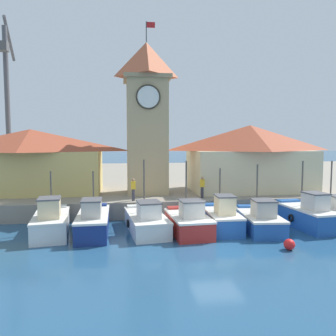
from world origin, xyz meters
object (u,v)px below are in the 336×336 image
object	(u,v)px
clock_tower	(147,114)
dock_worker_along_quay	(133,189)
fishing_boat_mid_left	(188,221)
warehouse_right	(250,157)
fishing_boat_left_inner	(146,220)
fishing_boat_far_left	(51,222)
fishing_boat_right_inner	(307,215)
fishing_boat_right_outer	(335,214)
fishing_boat_left_outer	(93,221)
port_crane_near	(8,120)
dock_worker_near_tower	(202,187)
fishing_boat_center	(222,218)
warehouse_left	(31,161)
fishing_boat_mid_right	(259,220)
mooring_buoy	(289,244)

from	to	relation	value
clock_tower	dock_worker_along_quay	xyz separation A→B (m)	(-1.25, -3.46, -5.63)
fishing_boat_mid_left	warehouse_right	xyz separation A→B (m)	(7.08, 8.21, 3.43)
fishing_boat_left_inner	clock_tower	bearing A→B (deg)	85.37
fishing_boat_far_left	warehouse_right	bearing A→B (deg)	25.86
fishing_boat_right_inner	fishing_boat_right_outer	distance (m)	2.22
fishing_boat_far_left	fishing_boat_left_inner	world-z (taller)	fishing_boat_left_inner
warehouse_right	fishing_boat_right_outer	bearing A→B (deg)	-68.25
fishing_boat_left_outer	fishing_boat_left_inner	xyz separation A→B (m)	(3.21, 0.15, -0.10)
port_crane_near	dock_worker_near_tower	xyz separation A→B (m)	(19.02, -16.38, -5.88)
fishing_boat_mid_left	dock_worker_near_tower	xyz separation A→B (m)	(2.03, 4.86, 1.37)
fishing_boat_mid_left	dock_worker_along_quay	bearing A→B (deg)	125.43
fishing_boat_mid_left	dock_worker_near_tower	size ratio (longest dim) A/B	2.71
fishing_boat_center	clock_tower	xyz separation A→B (m)	(-4.14, 7.42, 6.96)
fishing_boat_right_inner	clock_tower	world-z (taller)	clock_tower
fishing_boat_right_outer	port_crane_near	size ratio (longest dim) A/B	0.27
warehouse_left	dock_worker_near_tower	world-z (taller)	warehouse_left
fishing_boat_left_outer	fishing_boat_mid_right	bearing A→B (deg)	-3.81
warehouse_left	dock_worker_near_tower	bearing A→B (deg)	-17.30
fishing_boat_mid_left	warehouse_right	size ratio (longest dim) A/B	0.42
warehouse_left	mooring_buoy	xyz separation A→B (m)	(15.91, -12.68, -3.67)
fishing_boat_left_inner	fishing_boat_right_outer	world-z (taller)	fishing_boat_left_inner
clock_tower	mooring_buoy	size ratio (longest dim) A/B	24.01
clock_tower	mooring_buoy	xyz separation A→B (m)	(6.46, -11.55, -7.45)
fishing_boat_left_outer	warehouse_left	world-z (taller)	warehouse_left
fishing_boat_center	dock_worker_near_tower	world-z (taller)	fishing_boat_center
fishing_boat_right_inner	fishing_boat_right_outer	world-z (taller)	fishing_boat_right_inner
fishing_boat_left_inner	fishing_boat_right_outer	size ratio (longest dim) A/B	1.09
fishing_boat_far_left	dock_worker_near_tower	size ratio (longest dim) A/B	3.04
warehouse_left	dock_worker_along_quay	bearing A→B (deg)	-29.23
fishing_boat_center	fishing_boat_mid_right	distance (m)	2.32
fishing_boat_center	fishing_boat_mid_right	xyz separation A→B (m)	(2.27, -0.48, -0.08)
fishing_boat_right_outer	dock_worker_along_quay	bearing A→B (deg)	164.24
warehouse_left	warehouse_right	world-z (taller)	warehouse_right
fishing_boat_mid_right	port_crane_near	xyz separation A→B (m)	(-21.49, 21.24, 7.29)
fishing_boat_mid_left	fishing_boat_right_outer	world-z (taller)	fishing_boat_mid_left
fishing_boat_far_left	fishing_boat_right_outer	world-z (taller)	fishing_boat_right_outer
fishing_boat_mid_right	fishing_boat_center	bearing A→B (deg)	168.00
mooring_buoy	dock_worker_along_quay	bearing A→B (deg)	133.63
fishing_boat_center	mooring_buoy	bearing A→B (deg)	-60.70
dock_worker_near_tower	fishing_boat_mid_right	bearing A→B (deg)	-62.99
warehouse_right	fishing_boat_right_inner	bearing A→B (deg)	-84.18
fishing_boat_center	dock_worker_along_quay	bearing A→B (deg)	143.74
fishing_boat_left_outer	warehouse_right	bearing A→B (deg)	30.49
clock_tower	mooring_buoy	world-z (taller)	clock_tower
fishing_boat_right_inner	dock_worker_along_quay	size ratio (longest dim) A/B	2.96
fishing_boat_left_outer	fishing_boat_mid_right	size ratio (longest dim) A/B	1.10
fishing_boat_mid_left	fishing_boat_center	distance (m)	2.28
fishing_boat_mid_right	warehouse_left	world-z (taller)	warehouse_left
fishing_boat_mid_left	warehouse_right	world-z (taller)	warehouse_right
fishing_boat_center	port_crane_near	bearing A→B (deg)	132.80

